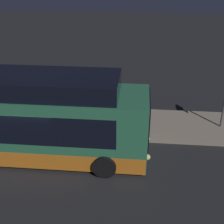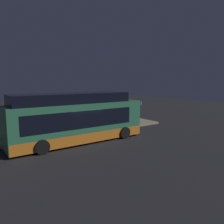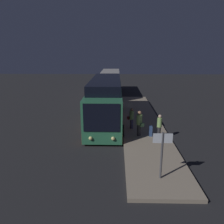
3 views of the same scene
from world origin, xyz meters
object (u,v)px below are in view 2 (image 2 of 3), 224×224
object	(u,v)px
bus_lead	(77,120)
sign_post	(138,108)
passenger_waiting	(94,117)
suitcase	(96,123)
passenger_boarding	(88,121)
passenger_with_bags	(100,118)

from	to	relation	value
bus_lead	sign_post	world-z (taller)	bus_lead
passenger_waiting	suitcase	xyz separation A→B (m)	(-0.16, -0.55, -0.50)
passenger_boarding	sign_post	distance (m)	6.85
sign_post	passenger_waiting	bearing A→B (deg)	170.39
bus_lead	suitcase	xyz separation A→B (m)	(3.58, 3.25, -1.10)
passenger_waiting	suitcase	world-z (taller)	passenger_waiting
bus_lead	passenger_boarding	world-z (taller)	bus_lead
suitcase	passenger_with_bags	bearing A→B (deg)	-93.33
bus_lead	passenger_waiting	world-z (taller)	bus_lead
sign_post	suitcase	bearing A→B (deg)	176.66
suitcase	sign_post	size ratio (longest dim) A/B	0.43
bus_lead	passenger_with_bags	size ratio (longest dim) A/B	5.79
passenger_with_bags	suitcase	xyz separation A→B (m)	(0.05, 0.78, -0.59)
bus_lead	sign_post	size ratio (longest dim) A/B	4.55
passenger_boarding	sign_post	xyz separation A→B (m)	(6.76, 0.92, 0.61)
passenger_with_bags	bus_lead	bearing A→B (deg)	-90.40
passenger_boarding	passenger_waiting	world-z (taller)	passenger_boarding
passenger_boarding	passenger_with_bags	world-z (taller)	passenger_with_bags
passenger_boarding	passenger_waiting	size ratio (longest dim) A/B	1.00
passenger_waiting	suitcase	bearing A→B (deg)	168.57
bus_lead	suitcase	world-z (taller)	bus_lead
bus_lead	passenger_waiting	xyz separation A→B (m)	(3.74, 3.81, -0.60)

